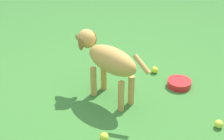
% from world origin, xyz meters
% --- Properties ---
extents(ground, '(14.00, 14.00, 0.00)m').
position_xyz_m(ground, '(0.00, 0.00, 0.00)').
color(ground, '#38722D').
extents(dog, '(0.83, 0.29, 0.56)m').
position_xyz_m(dog, '(0.03, -0.11, 0.37)').
color(dog, '#C69347').
rests_on(dog, ground).
extents(tennis_ball_0, '(0.07, 0.07, 0.07)m').
position_xyz_m(tennis_ball_0, '(-0.13, -0.70, 0.03)').
color(tennis_ball_0, yellow).
rests_on(tennis_ball_0, ground).
extents(tennis_ball_1, '(0.07, 0.07, 0.07)m').
position_xyz_m(tennis_ball_1, '(-0.92, -0.23, 0.03)').
color(tennis_ball_1, '#D7DD3C').
rests_on(tennis_ball_1, ground).
extents(tennis_ball_3, '(0.07, 0.07, 0.07)m').
position_xyz_m(tennis_ball_3, '(-0.27, 0.38, 0.03)').
color(tennis_ball_3, '#CED634').
rests_on(tennis_ball_3, ground).
extents(water_bowl, '(0.22, 0.22, 0.06)m').
position_xyz_m(water_bowl, '(-0.43, -0.61, 0.03)').
color(water_bowl, red).
rests_on(water_bowl, ground).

